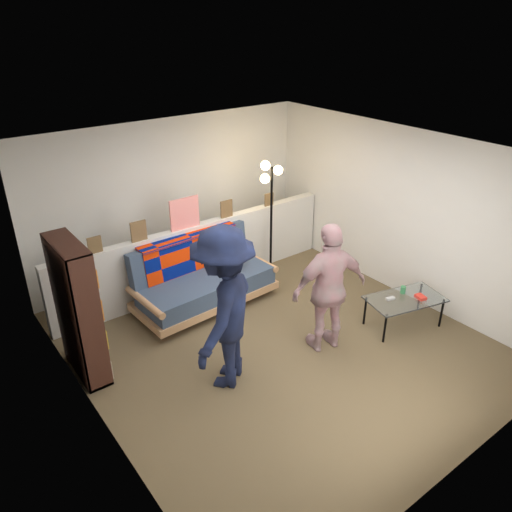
{
  "coord_description": "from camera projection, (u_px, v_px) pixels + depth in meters",
  "views": [
    {
      "loc": [
        -3.31,
        -3.97,
        3.77
      ],
      "look_at": [
        0.0,
        0.4,
        1.05
      ],
      "focal_mm": 35.0,
      "sensor_mm": 36.0,
      "label": 1
    }
  ],
  "objects": [
    {
      "name": "ground",
      "position": [
        275.0,
        342.0,
        6.3
      ],
      "size": [
        5.0,
        5.0,
        0.0
      ],
      "primitive_type": "plane",
      "color": "brown",
      "rests_on": "ground"
    },
    {
      "name": "room_shell",
      "position": [
        252.0,
        207.0,
        5.89
      ],
      "size": [
        4.6,
        5.05,
        2.45
      ],
      "color": "silver",
      "rests_on": "ground"
    },
    {
      "name": "half_wall_ledge",
      "position": [
        199.0,
        256.0,
        7.36
      ],
      "size": [
        4.45,
        0.15,
        1.0
      ],
      "primitive_type": "cube",
      "color": "silver",
      "rests_on": "ground"
    },
    {
      "name": "ledge_decor",
      "position": [
        183.0,
        217.0,
        6.92
      ],
      "size": [
        2.97,
        0.02,
        0.45
      ],
      "color": "brown",
      "rests_on": "half_wall_ledge"
    },
    {
      "name": "futon_sofa",
      "position": [
        203.0,
        278.0,
        6.97
      ],
      "size": [
        2.02,
        1.05,
        0.85
      ],
      "color": "tan",
      "rests_on": "ground"
    },
    {
      "name": "bookshelf",
      "position": [
        78.0,
        315.0,
        5.46
      ],
      "size": [
        0.27,
        0.82,
        1.64
      ],
      "color": "black",
      "rests_on": "ground"
    },
    {
      "name": "coffee_table",
      "position": [
        405.0,
        300.0,
        6.46
      ],
      "size": [
        1.09,
        0.77,
        0.51
      ],
      "color": "black",
      "rests_on": "ground"
    },
    {
      "name": "floor_lamp",
      "position": [
        270.0,
        196.0,
        7.47
      ],
      "size": [
        0.41,
        0.35,
        1.78
      ],
      "color": "black",
      "rests_on": "ground"
    },
    {
      "name": "person_left",
      "position": [
        224.0,
        309.0,
        5.26
      ],
      "size": [
        1.38,
        1.28,
        1.86
      ],
      "primitive_type": "imported",
      "rotation": [
        0.0,
        0.0,
        3.79
      ],
      "color": "black",
      "rests_on": "ground"
    },
    {
      "name": "person_right",
      "position": [
        329.0,
        288.0,
        5.87
      ],
      "size": [
        1.03,
        0.62,
        1.64
      ],
      "primitive_type": "imported",
      "rotation": [
        0.0,
        0.0,
        2.9
      ],
      "color": "pink",
      "rests_on": "ground"
    }
  ]
}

